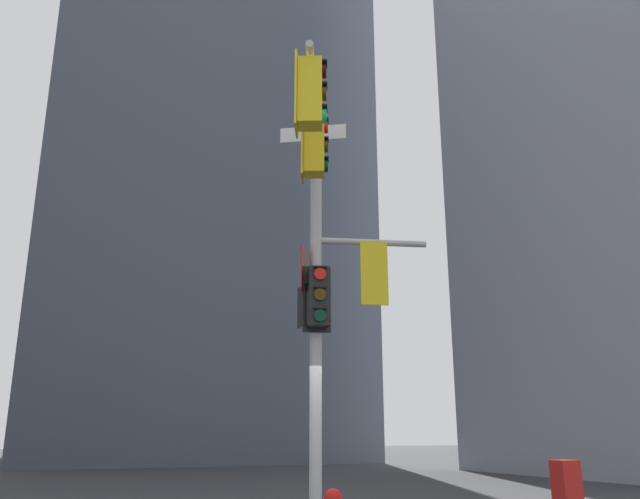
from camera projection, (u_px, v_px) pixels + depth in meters
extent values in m
cube|color=#4C5460|center=(190.00, 215.00, 39.81)|extent=(16.96, 16.96, 28.66)
cylinder|color=#B2B2B5|center=(316.00, 285.00, 11.26)|extent=(0.20, 0.20, 7.78)
cylinder|color=#B2B2B5|center=(313.00, 100.00, 10.47)|extent=(1.42, 2.92, 0.11)
cylinder|color=#B2B2B5|center=(371.00, 242.00, 11.60)|extent=(1.95, 0.66, 0.11)
cube|color=gold|center=(303.00, 147.00, 10.77)|extent=(0.23, 0.45, 1.14)
cube|color=gold|center=(314.00, 147.00, 10.76)|extent=(0.45, 0.45, 1.00)
cylinder|color=red|center=(326.00, 127.00, 10.85)|extent=(0.14, 0.21, 0.20)
cube|color=black|center=(326.00, 121.00, 10.89)|extent=(0.16, 0.23, 0.02)
cylinder|color=#3C2C06|center=(326.00, 147.00, 10.76)|extent=(0.14, 0.21, 0.20)
cube|color=black|center=(326.00, 140.00, 10.79)|extent=(0.16, 0.23, 0.02)
cylinder|color=#06311C|center=(326.00, 166.00, 10.66)|extent=(0.14, 0.21, 0.20)
cube|color=black|center=(327.00, 159.00, 10.70)|extent=(0.16, 0.23, 0.02)
cube|color=yellow|center=(297.00, 94.00, 9.09)|extent=(0.23, 0.45, 1.14)
cube|color=yellow|center=(310.00, 94.00, 9.09)|extent=(0.45, 0.45, 1.00)
cylinder|color=#360605|center=(324.00, 71.00, 9.18)|extent=(0.14, 0.21, 0.20)
cube|color=black|center=(325.00, 64.00, 9.21)|extent=(0.16, 0.23, 0.02)
cylinder|color=#3C2C06|center=(324.00, 94.00, 9.08)|extent=(0.14, 0.21, 0.20)
cube|color=black|center=(325.00, 86.00, 9.12)|extent=(0.16, 0.23, 0.02)
cylinder|color=#19C672|center=(324.00, 116.00, 8.99)|extent=(0.14, 0.21, 0.20)
cube|color=black|center=(325.00, 108.00, 9.02)|extent=(0.16, 0.23, 0.02)
cube|color=yellow|center=(374.00, 273.00, 11.25)|extent=(0.47, 0.16, 1.14)
cube|color=yellow|center=(372.00, 275.00, 11.43)|extent=(0.42, 0.42, 1.00)
cylinder|color=#360605|center=(369.00, 259.00, 11.72)|extent=(0.21, 0.11, 0.20)
cube|color=black|center=(369.00, 253.00, 11.76)|extent=(0.23, 0.13, 0.02)
cylinder|color=yellow|center=(370.00, 278.00, 11.62)|extent=(0.21, 0.11, 0.20)
cube|color=black|center=(370.00, 271.00, 11.66)|extent=(0.23, 0.13, 0.02)
cylinder|color=#06311C|center=(370.00, 297.00, 11.53)|extent=(0.21, 0.11, 0.20)
cube|color=black|center=(370.00, 290.00, 11.57)|extent=(0.23, 0.13, 0.02)
cube|color=black|center=(317.00, 299.00, 11.08)|extent=(0.47, 0.15, 1.14)
cube|color=black|center=(318.00, 297.00, 10.89)|extent=(0.42, 0.42, 1.00)
cylinder|color=red|center=(320.00, 274.00, 10.80)|extent=(0.21, 0.11, 0.20)
cube|color=black|center=(320.00, 267.00, 10.83)|extent=(0.23, 0.13, 0.02)
cylinder|color=#3C2C06|center=(320.00, 295.00, 10.70)|extent=(0.21, 0.11, 0.20)
cube|color=black|center=(320.00, 287.00, 10.73)|extent=(0.23, 0.13, 0.02)
cylinder|color=#06311C|center=(320.00, 316.00, 10.61)|extent=(0.21, 0.11, 0.20)
cube|color=black|center=(320.00, 308.00, 10.64)|extent=(0.23, 0.13, 0.02)
cube|color=white|center=(313.00, 133.00, 11.66)|extent=(1.02, 0.65, 0.28)
cube|color=#19479E|center=(313.00, 133.00, 11.66)|extent=(0.98, 0.63, 0.24)
cube|color=red|center=(303.00, 270.00, 11.35)|extent=(0.32, 0.57, 0.80)
cube|color=white|center=(303.00, 270.00, 11.35)|extent=(0.29, 0.53, 0.76)
cube|color=black|center=(304.00, 305.00, 11.07)|extent=(0.02, 0.60, 0.72)
cube|color=white|center=(304.00, 305.00, 11.07)|extent=(0.02, 0.56, 0.68)
sphere|color=red|center=(333.00, 498.00, 8.01)|extent=(0.23, 0.23, 0.23)
cube|color=red|center=(567.00, 487.00, 11.99)|extent=(0.44, 0.36, 0.94)
cube|color=black|center=(575.00, 476.00, 12.13)|extent=(0.01, 0.29, 0.34)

